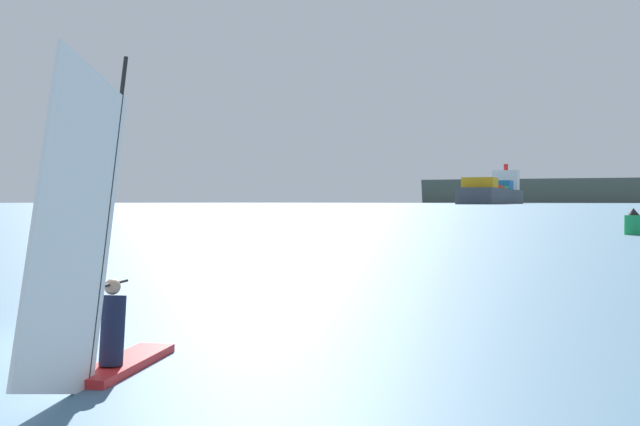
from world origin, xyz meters
TOP-DOWN VIEW (x-y plane):
  - windsurfer at (2.80, -1.14)m, footprint 0.66×3.88m
  - cargo_ship at (22.20, 615.12)m, footprint 58.86×188.70m
  - distant_headland at (58.21, 1137.93)m, footprint 1361.61×491.64m
  - channel_buoy at (18.28, 43.80)m, footprint 1.18×1.18m

SIDE VIEW (x-z plane):
  - channel_buoy at x=18.28m, z-range -0.11..1.76m
  - windsurfer at x=2.80m, z-range -0.91..3.59m
  - cargo_ship at x=22.20m, z-range -9.37..27.60m
  - distant_headland at x=58.21m, z-range 0.00..32.24m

